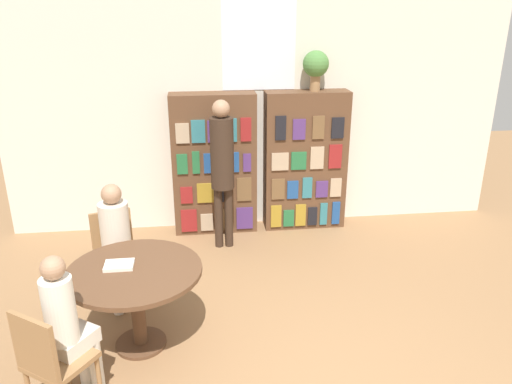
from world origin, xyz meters
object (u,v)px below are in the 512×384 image
at_px(bookshelf_left, 214,165).
at_px(chair_near_camera, 50,359).
at_px(seated_reader_left, 117,238).
at_px(librarian_standing, 222,161).
at_px(chair_left_side, 115,251).
at_px(bookshelf_right, 305,161).
at_px(seated_reader_right, 68,322).
at_px(flower_vase, 316,66).
at_px(reading_table, 135,284).

height_order(bookshelf_left, chair_near_camera, bookshelf_left).
bearing_deg(seated_reader_left, librarian_standing, -152.52).
distance_m(chair_left_side, librarian_standing, 1.61).
xyz_separation_m(bookshelf_right, seated_reader_right, (-2.35, -2.90, -0.22)).
bearing_deg(chair_left_side, librarian_standing, -158.54).
bearing_deg(seated_reader_right, seated_reader_left, 117.24).
distance_m(flower_vase, seated_reader_right, 4.06).
bearing_deg(reading_table, librarian_standing, 65.03).
xyz_separation_m(seated_reader_right, librarian_standing, (1.26, 2.40, 0.42)).
bearing_deg(flower_vase, seated_reader_right, -130.02).
xyz_separation_m(reading_table, chair_left_side, (-0.29, 0.85, -0.12)).
xyz_separation_m(flower_vase, librarian_standing, (-1.19, -0.51, -1.00)).
relative_size(bookshelf_left, seated_reader_right, 1.46).
bearing_deg(bookshelf_left, chair_near_camera, -112.85).
xyz_separation_m(bookshelf_right, chair_near_camera, (-2.46, -3.06, -0.40)).
height_order(bookshelf_left, flower_vase, flower_vase).
relative_size(reading_table, seated_reader_right, 0.91).
distance_m(flower_vase, reading_table, 3.43).
bearing_deg(flower_vase, chair_near_camera, -129.79).
distance_m(seated_reader_right, librarian_standing, 2.75).
distance_m(reading_table, chair_near_camera, 0.91).
bearing_deg(chair_left_side, bookshelf_left, -144.79).
relative_size(bookshelf_right, seated_reader_right, 1.46).
bearing_deg(bookshelf_left, chair_left_side, -125.88).
distance_m(chair_near_camera, librarian_standing, 2.96).
height_order(bookshelf_left, librarian_standing, librarian_standing).
bearing_deg(librarian_standing, chair_near_camera, -118.10).
relative_size(reading_table, chair_near_camera, 1.26).
distance_m(bookshelf_left, bookshelf_right, 1.17).
bearing_deg(bookshelf_right, chair_near_camera, -128.83).
bearing_deg(seated_reader_left, bookshelf_left, -140.47).
distance_m(reading_table, seated_reader_right, 0.71).
height_order(chair_left_side, seated_reader_right, seated_reader_right).
xyz_separation_m(flower_vase, reading_table, (-2.03, -2.33, -1.49)).
relative_size(reading_table, librarian_standing, 0.62).
relative_size(chair_left_side, seated_reader_left, 0.71).
xyz_separation_m(bookshelf_left, reading_table, (-0.77, -2.32, -0.28)).
bearing_deg(seated_reader_right, bookshelf_right, 86.07).
bearing_deg(bookshelf_left, librarian_standing, -81.29).
height_order(reading_table, seated_reader_left, seated_reader_left).
xyz_separation_m(bookshelf_right, chair_left_side, (-2.24, -1.47, -0.40)).
xyz_separation_m(seated_reader_left, seated_reader_right, (-0.17, -1.27, -0.04)).
xyz_separation_m(chair_near_camera, chair_left_side, (0.23, 1.59, 0.00)).
bearing_deg(bookshelf_left, bookshelf_right, 0.00).
distance_m(bookshelf_left, librarian_standing, 0.55).
relative_size(bookshelf_right, reading_table, 1.60).
height_order(bookshelf_left, seated_reader_right, bookshelf_left).
xyz_separation_m(bookshelf_left, librarian_standing, (0.08, -0.50, 0.20)).
distance_m(bookshelf_left, seated_reader_right, 3.14).
relative_size(flower_vase, librarian_standing, 0.27).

